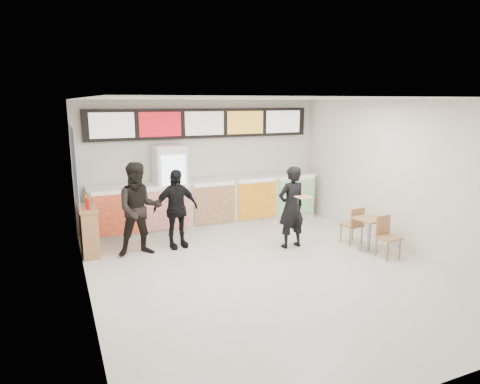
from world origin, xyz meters
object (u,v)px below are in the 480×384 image
service_counter (209,203)px  customer_main (291,207)px  customer_left (139,209)px  condiment_ledge (89,230)px  drinks_fridge (171,188)px  customer_mid (176,209)px  cafe_table (369,228)px

service_counter → customer_main: (1.03, -2.11, 0.28)m
customer_left → condiment_ledge: (-0.92, 0.43, -0.43)m
customer_main → condiment_ledge: size_ratio=1.49×
condiment_ledge → customer_main: bearing=-17.5°
customer_left → service_counter: bearing=36.9°
drinks_fridge → customer_main: drinks_fridge is taller
customer_left → condiment_ledge: size_ratio=1.61×
drinks_fridge → customer_mid: 1.23m
drinks_fridge → service_counter: bearing=-1.0°
service_counter → cafe_table: 3.77m
customer_left → customer_mid: bearing=12.6°
customer_mid → cafe_table: size_ratio=1.16×
customer_main → cafe_table: 1.61m
service_counter → customer_mid: size_ratio=3.41×
customer_main → customer_left: 3.03m
customer_main → condiment_ledge: (-3.85, 1.21, -0.36)m
customer_mid → service_counter: bearing=39.5°
service_counter → customer_main: customer_main is taller
service_counter → cafe_table: bearing=-51.1°
condiment_ledge → service_counter: bearing=17.7°
drinks_fridge → condiment_ledge: 2.16m
condiment_ledge → cafe_table: bearing=-21.4°
customer_main → cafe_table: size_ratio=1.21×
cafe_table → condiment_ledge: size_ratio=1.23×
customer_mid → condiment_ledge: 1.73m
customer_mid → cafe_table: (3.51, -1.75, -0.35)m
service_counter → customer_mid: customer_mid is taller
drinks_fridge → customer_mid: size_ratio=1.23×
cafe_table → customer_left: bearing=153.8°
drinks_fridge → customer_left: bearing=-125.7°
customer_mid → customer_main: bearing=-29.6°
customer_left → cafe_table: (4.27, -1.60, -0.45)m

